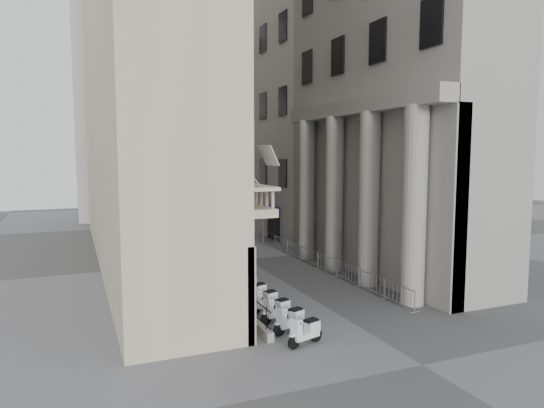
{
  "coord_description": "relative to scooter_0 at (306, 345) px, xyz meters",
  "views": [
    {
      "loc": [
        -11.46,
        -13.49,
        7.6
      ],
      "look_at": [
        0.01,
        14.36,
        4.5
      ],
      "focal_mm": 32.0,
      "sensor_mm": 36.0,
      "label": 1
    }
  ],
  "objects": [
    {
      "name": "ground",
      "position": [
        3.11,
        -3.27,
        0.0
      ],
      "size": [
        120.0,
        120.0,
        0.0
      ],
      "primitive_type": "plane",
      "color": "#444447",
      "rests_on": "ground"
    },
    {
      "name": "left_building",
      "position": [
        -4.39,
        18.73,
        17.0
      ],
      "size": [
        5.0,
        36.0,
        34.0
      ],
      "primitive_type": "cube",
      "color": "beige",
      "rests_on": "ground"
    },
    {
      "name": "right_building_far",
      "position": [
        10.61,
        28.73,
        22.0
      ],
      "size": [
        5.0,
        20.0,
        44.0
      ],
      "primitive_type": "cube",
      "color": "beige",
      "rests_on": "ground"
    },
    {
      "name": "far_building",
      "position": [
        3.11,
        44.73,
        15.0
      ],
      "size": [
        22.0,
        10.0,
        30.0
      ],
      "primitive_type": "cube",
      "color": "beige",
      "rests_on": "ground"
    },
    {
      "name": "iron_fence",
      "position": [
        -1.19,
        14.73,
        0.0
      ],
      "size": [
        0.3,
        28.0,
        1.4
      ],
      "primitive_type": null,
      "color": "black",
      "rests_on": "ground"
    },
    {
      "name": "blue_awning",
      "position": [
        7.26,
        22.73,
        0.0
      ],
      "size": [
        1.6,
        3.0,
        3.0
      ],
      "primitive_type": null,
      "color": "navy",
      "rests_on": "ground"
    },
    {
      "name": "flag",
      "position": [
        -0.89,
        1.73,
        0.0
      ],
      "size": [
        1.0,
        1.4,
        8.2
      ],
      "primitive_type": null,
      "color": "#9E0C11",
      "rests_on": "ground"
    },
    {
      "name": "scooter_0",
      "position": [
        0.0,
        0.0,
        0.0
      ],
      "size": [
        1.5,
        0.94,
        1.5
      ],
      "primitive_type": null,
      "rotation": [
        0.0,
        0.0,
        1.86
      ],
      "color": "white",
      "rests_on": "ground"
    },
    {
      "name": "scooter_1",
      "position": [
        0.0,
        1.47,
        0.0
      ],
      "size": [
        1.5,
        0.94,
        1.5
      ],
      "primitive_type": null,
      "rotation": [
        0.0,
        0.0,
        1.86
      ],
      "color": "white",
      "rests_on": "ground"
    },
    {
      "name": "scooter_2",
      "position": [
        0.0,
        2.93,
        0.0
      ],
      "size": [
        1.5,
        0.94,
        1.5
      ],
      "primitive_type": null,
      "rotation": [
        0.0,
        0.0,
        1.86
      ],
      "color": "white",
      "rests_on": "ground"
    },
    {
      "name": "scooter_3",
      "position": [
        0.0,
        4.4,
        0.0
      ],
      "size": [
        1.5,
        0.94,
        1.5
      ],
      "primitive_type": null,
      "rotation": [
        0.0,
        0.0,
        1.86
      ],
      "color": "white",
      "rests_on": "ground"
    },
    {
      "name": "scooter_4",
      "position": [
        0.0,
        5.86,
        0.0
      ],
      "size": [
        1.5,
        0.94,
        1.5
      ],
      "primitive_type": null,
      "rotation": [
        0.0,
        0.0,
        1.86
      ],
      "color": "white",
      "rests_on": "ground"
    },
    {
      "name": "scooter_5",
      "position": [
        0.0,
        7.33,
        0.0
      ],
      "size": [
        1.5,
        0.94,
        1.5
      ],
      "primitive_type": null,
      "rotation": [
        0.0,
        0.0,
        1.86
      ],
      "color": "white",
      "rests_on": "ground"
    },
    {
      "name": "scooter_6",
      "position": [
        0.0,
        8.8,
        0.0
      ],
      "size": [
        1.5,
        0.94,
        1.5
      ],
      "primitive_type": null,
      "rotation": [
        0.0,
        0.0,
        1.86
      ],
      "color": "white",
      "rests_on": "ground"
    },
    {
      "name": "scooter_7",
      "position": [
        0.0,
        10.26,
        0.0
      ],
      "size": [
        1.5,
        0.94,
        1.5
      ],
      "primitive_type": null,
      "rotation": [
        0.0,
        0.0,
        1.86
      ],
      "color": "white",
      "rests_on": "ground"
    },
    {
      "name": "scooter_8",
      "position": [
        0.0,
        11.73,
        0.0
      ],
      "size": [
        1.5,
        0.94,
        1.5
      ],
      "primitive_type": null,
      "rotation": [
        0.0,
        0.0,
        1.86
      ],
      "color": "white",
      "rests_on": "ground"
    },
    {
      "name": "scooter_9",
      "position": [
        0.0,
        13.19,
        0.0
      ],
      "size": [
        1.5,
        0.94,
        1.5
      ],
      "primitive_type": null,
      "rotation": [
        0.0,
        0.0,
        1.86
      ],
      "color": "white",
      "rests_on": "ground"
    },
    {
      "name": "scooter_10",
      "position": [
        0.0,
        14.66,
        0.0
      ],
      "size": [
        1.5,
        0.94,
        1.5
      ],
      "primitive_type": null,
      "rotation": [
        0.0,
        0.0,
        1.86
      ],
      "color": "white",
      "rests_on": "ground"
    },
    {
      "name": "scooter_11",
      "position": [
        0.0,
        16.13,
        0.0
      ],
      "size": [
        1.5,
        0.94,
        1.5
      ],
      "primitive_type": null,
      "rotation": [
        0.0,
        0.0,
        1.86
      ],
      "color": "white",
      "rests_on": "ground"
    },
    {
      "name": "scooter_12",
      "position": [
        0.0,
        17.59,
        0.0
      ],
      "size": [
        1.5,
        0.94,
        1.5
      ],
      "primitive_type": null,
      "rotation": [
        0.0,
        0.0,
        1.86
      ],
      "color": "white",
      "rests_on": "ground"
    },
    {
      "name": "scooter_13",
      "position": [
        0.0,
        19.06,
        0.0
      ],
      "size": [
        1.5,
        0.94,
        1.5
      ],
      "primitive_type": null,
      "rotation": [
        0.0,
        0.0,
        1.86
      ],
      "color": "white",
      "rests_on": "ground"
    },
    {
      "name": "barrier_0",
      "position": [
        6.6,
        2.74,
        0.0
      ],
      "size": [
        0.6,
        2.4,
        1.1
      ],
      "primitive_type": null,
      "color": "#A9ACB1",
      "rests_on": "ground"
    },
    {
      "name": "barrier_1",
      "position": [
        6.6,
        5.24,
        0.0
      ],
      "size": [
        0.6,
        2.4,
        1.1
      ],
      "primitive_type": null,
      "color": "#A9ACB1",
      "rests_on": "ground"
    },
    {
      "name": "barrier_2",
      "position": [
        6.6,
        7.74,
        0.0
      ],
      "size": [
        0.6,
        2.4,
        1.1
      ],
      "primitive_type": null,
      "color": "#A9ACB1",
      "rests_on": "ground"
    },
    {
      "name": "barrier_3",
      "position": [
        6.6,
        10.24,
        0.0
      ],
      "size": [
        0.6,
        2.4,
        1.1
      ],
      "primitive_type": null,
      "color": "#A9ACB1",
      "rests_on": "ground"
    },
    {
      "name": "barrier_4",
      "position": [
        6.6,
        12.74,
        0.0
      ],
      "size": [
        0.6,
        2.4,
        1.1
      ],
      "primitive_type": null,
      "color": "#A9ACB1",
      "rests_on": "ground"
    },
    {
      "name": "barrier_5",
      "position": [
        6.6,
        15.24,
        0.0
      ],
      "size": [
        0.6,
        2.4,
        1.1
      ],
      "primitive_type": null,
      "color": "#A9ACB1",
      "rests_on": "ground"
    },
    {
      "name": "barrier_6",
      "position": [
        6.6,
        17.74,
        0.0
      ],
      "size": [
        0.6,
        2.4,
        1.1
      ],
      "primitive_type": null,
      "color": "#A9ACB1",
      "rests_on": "ground"
    },
    {
      "name": "security_tent",
      "position": [
        0.83,
        21.42,
        2.82
      ],
      "size": [
        4.15,
        4.15,
        3.37
      ],
      "color": "white",
      "rests_on": "ground"
    },
    {
      "name": "street_lamp",
      "position": [
        -0.51,
        20.11,
        4.66
      ],
      "size": [
        2.57,
        0.33,
        7.85
      ],
      "rotation": [
        0.0,
        0.0,
        -0.06
      ],
      "color": "gray",
      "rests_on": "ground"
    },
    {
      "name": "info_kiosk",
      "position": [
        -1.09,
        13.74,
        0.89
      ],
      "size": [
        0.41,
        0.87,
        1.77
      ],
      "rotation": [
        0.0,
        0.0,
        0.19
      ],
      "color": "black",
      "rests_on": "ground"
    },
    {
      "name": "pedestrian_a",
      "position": [
        5.25,
        24.7,
        1.0
      ],
      "size": [
        0.81,
        0.62,
        2.0
      ],
      "primitive_type": "imported",
      "rotation": [
        0.0,
        0.0,
        2.93
      ],
      "color": "black",
      "rests_on": "ground"
    },
    {
      "name": "pedestrian_b",
      "position": [
        4.96,
        30.69,
        0.93
      ],
      "size": [
        0.92,
        0.73,
        1.85
      ],
      "primitive_type": "imported",
      "rotation": [
        0.0,
        0.0,
        3.11
      ],
      "color": "black",
      "rests_on": "ground"
    },
    {
      "name": "pedestrian_c",
      "position": [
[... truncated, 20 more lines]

